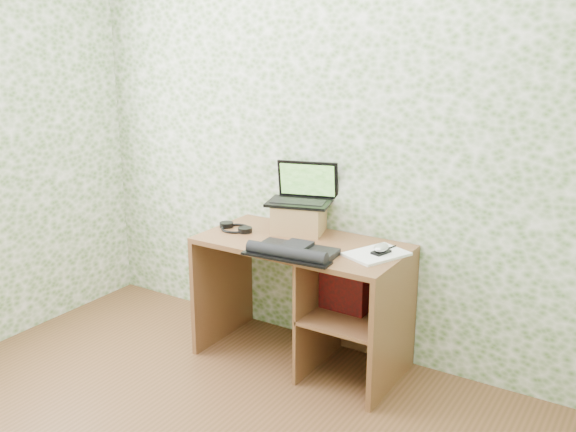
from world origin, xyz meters
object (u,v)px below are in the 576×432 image
Objects in this scene: keyboard at (293,251)px; notepad at (376,254)px; riser at (299,218)px; desk at (316,286)px; laptop at (303,193)px.

notepad is (0.38, 0.24, -0.02)m from keyboard.
riser is 0.57× the size of keyboard.
desk is 0.39m from keyboard.
riser is at bearing -169.77° from notepad.
desk is 0.47m from notepad.
keyboard is at bearing -63.44° from riser.
keyboard is (0.19, -0.41, -0.21)m from laptop.
riser is 0.15m from laptop.
riser is 0.69× the size of laptop.
keyboard is at bearing -89.95° from desk.
riser reaches higher than notepad.
keyboard is (0.19, -0.37, -0.06)m from riser.
riser is at bearing 111.76° from keyboard.
riser reaches higher than keyboard.
laptop is at bearing 90.00° from riser.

